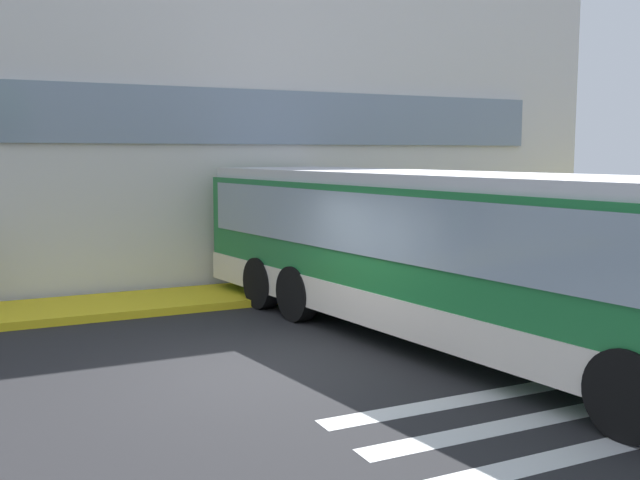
{
  "coord_description": "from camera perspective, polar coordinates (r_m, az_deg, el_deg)",
  "views": [
    {
      "loc": [
        -3.6,
        -9.37,
        3.0
      ],
      "look_at": [
        1.89,
        1.95,
        1.5
      ],
      "focal_mm": 40.9,
      "sensor_mm": 36.0,
      "label": 1
    }
  ],
  "objects": [
    {
      "name": "bus_main_foreground",
      "position": [
        11.61,
        10.02,
        -1.55
      ],
      "size": [
        4.14,
        12.33,
        2.7
      ],
      "color": "#1E7238",
      "rests_on": "ground"
    },
    {
      "name": "bay_paint_stripes",
      "position": [
        8.19,
        20.61,
        -15.12
      ],
      "size": [
        4.4,
        3.96,
        0.01
      ],
      "color": "silver",
      "rests_on": "ground"
    },
    {
      "name": "terminal_building",
      "position": [
        21.26,
        -18.26,
        9.96
      ],
      "size": [
        25.36,
        13.8,
        8.61
      ],
      "color": "silver",
      "rests_on": "ground"
    },
    {
      "name": "ground_plane",
      "position": [
        10.48,
        -4.73,
        -9.92
      ],
      "size": [
        80.0,
        90.0,
        0.02
      ],
      "primitive_type": "cube",
      "color": "#232326",
      "rests_on": "ground"
    },
    {
      "name": "boarding_curb",
      "position": [
        14.91,
        -11.43,
        -4.65
      ],
      "size": [
        27.56,
        2.0,
        0.15
      ],
      "primitive_type": "cube",
      "color": "yellow",
      "rests_on": "ground"
    }
  ]
}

